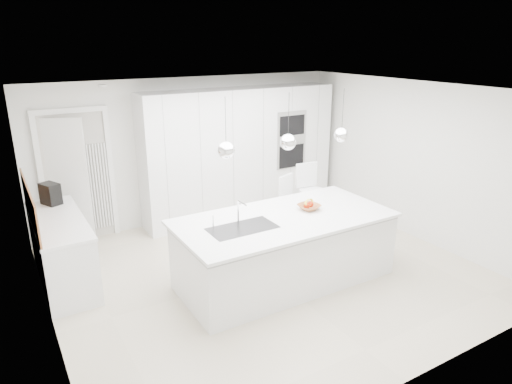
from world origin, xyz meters
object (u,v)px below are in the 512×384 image
island_base (286,251)px  bar_stool_left (290,211)px  bar_stool_right (311,202)px  espresso_machine (50,194)px  fruit_bowl (309,207)px

island_base → bar_stool_left: 1.19m
bar_stool_left → bar_stool_right: size_ratio=0.91×
bar_stool_left → bar_stool_right: bar_stool_right is taller
espresso_machine → bar_stool_left: 3.50m
island_base → espresso_machine: 3.36m
island_base → bar_stool_right: bar_stool_right is taller
island_base → espresso_machine: size_ratio=9.28×
island_base → espresso_machine: (-2.53, 2.12, 0.62)m
fruit_bowl → espresso_machine: bearing=145.7°
bar_stool_left → bar_stool_right: bearing=-13.5°
espresso_machine → bar_stool_right: size_ratio=0.25×
island_base → bar_stool_right: 1.56m
fruit_bowl → espresso_machine: 3.60m
espresso_machine → bar_stool_right: bearing=-41.4°
island_base → espresso_machine: espresso_machine is taller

